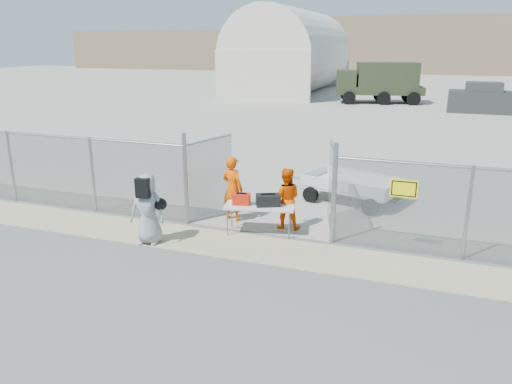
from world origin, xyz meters
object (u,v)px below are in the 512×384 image
at_px(security_worker_left, 233,189).
at_px(visitor, 148,209).
at_px(folding_table, 260,219).
at_px(utility_trailer, 352,188).
at_px(security_worker_right, 286,199).

height_order(security_worker_left, visitor, security_worker_left).
height_order(folding_table, utility_trailer, utility_trailer).
xyz_separation_m(security_worker_right, visitor, (-2.86, -2.11, 0.06)).
relative_size(folding_table, utility_trailer, 0.48).
distance_m(security_worker_left, utility_trailer, 3.99).
xyz_separation_m(folding_table, utility_trailer, (1.81, 3.45, 0.07)).
bearing_deg(folding_table, security_worker_right, 34.69).
distance_m(folding_table, security_worker_right, 0.89).
height_order(folding_table, security_worker_right, security_worker_right).
distance_m(folding_table, visitor, 2.84).
bearing_deg(security_worker_right, folding_table, 32.44).
relative_size(visitor, utility_trailer, 0.48).
height_order(visitor, utility_trailer, visitor).
relative_size(security_worker_right, utility_trailer, 0.45).
bearing_deg(visitor, folding_table, 25.29).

